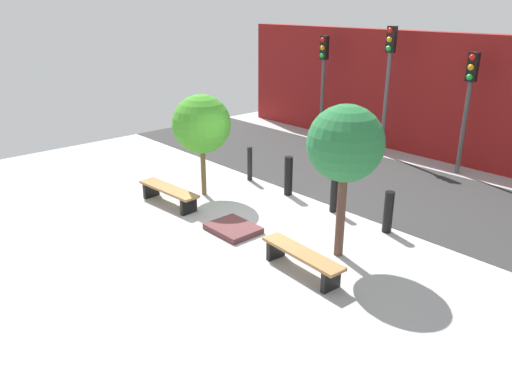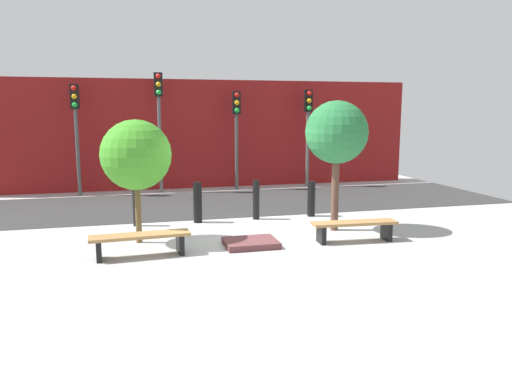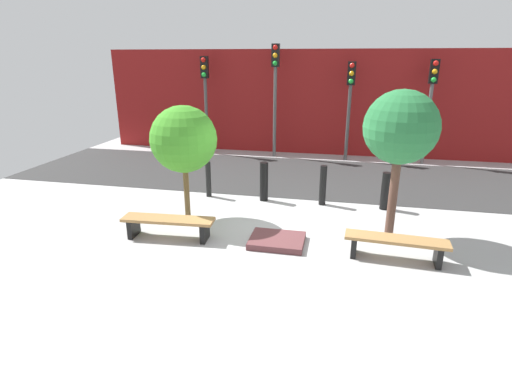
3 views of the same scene
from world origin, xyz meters
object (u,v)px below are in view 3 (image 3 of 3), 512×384
object	(u,v)px
bollard_right	(385,191)
traffic_light_east	(431,93)
bollard_center	(323,185)
bench_right	(396,244)
tree_behind_right_bench	(401,129)
bollard_far_left	(208,179)
bench_left	(168,223)
bollard_left	(264,182)
traffic_light_mid_east	(350,93)
tree_behind_left_bench	(184,140)
traffic_light_west	(205,87)
planter_bed	(277,241)
traffic_light_mid_west	(275,81)

from	to	relation	value
bollard_right	traffic_light_east	distance (m)	5.56
bollard_center	bench_right	bearing A→B (deg)	-61.09
tree_behind_right_bench	bollard_far_left	world-z (taller)	tree_behind_right_bench
bench_left	bollard_left	world-z (taller)	bollard_left
bollard_left	traffic_light_mid_east	world-z (taller)	traffic_light_mid_east
tree_behind_left_bench	traffic_light_west	xyz separation A→B (m)	(-1.73, 6.52, 0.63)
bench_right	planter_bed	size ratio (longest dim) A/B	1.72
bollard_center	traffic_light_west	world-z (taller)	traffic_light_west
bench_left	traffic_light_west	distance (m)	8.07
planter_bed	tree_behind_left_bench	bearing A→B (deg)	158.82
bollard_right	traffic_light_mid_east	bearing A→B (deg)	100.79
bench_right	tree_behind_right_bench	distance (m)	2.21
bench_left	tree_behind_right_bench	world-z (taller)	tree_behind_right_bench
traffic_light_west	traffic_light_east	world-z (taller)	traffic_light_west
bollard_far_left	bollard_right	distance (m)	4.51
bench_left	planter_bed	bearing A→B (deg)	1.40
bench_left	bollard_center	distance (m)	4.00
bench_right	traffic_light_mid_west	size ratio (longest dim) A/B	0.46
bench_right	planter_bed	world-z (taller)	bench_right
bench_left	bollard_far_left	distance (m)	2.67
bollard_right	tree_behind_right_bench	bearing A→B (deg)	-91.11
bollard_left	traffic_light_mid_east	distance (m)	5.65
bollard_far_left	traffic_light_mid_west	xyz separation A→B (m)	(0.94, 4.91, 2.27)
traffic_light_mid_east	traffic_light_east	xyz separation A→B (m)	(2.64, 0.00, 0.05)
bench_left	bollard_left	bearing A→B (deg)	57.35
bollard_center	traffic_light_mid_west	bearing A→B (deg)	112.83
traffic_light_west	bollard_right	bearing A→B (deg)	-38.37
bench_left	traffic_light_east	distance (m)	10.00
traffic_light_west	planter_bed	bearing A→B (deg)	-61.82
traffic_light_east	tree_behind_left_bench	bearing A→B (deg)	-133.46
tree_behind_left_bench	traffic_light_mid_west	size ratio (longest dim) A/B	0.65
bollard_right	traffic_light_mid_east	world-z (taller)	traffic_light_mid_east
bench_right	traffic_light_mid_east	xyz separation A→B (m)	(-0.90, 7.58, 2.05)
bollard_far_left	traffic_light_west	distance (m)	5.57
planter_bed	bollard_center	xyz separation A→B (m)	(0.75, 2.46, 0.44)
bollard_far_left	planter_bed	bearing A→B (deg)	-47.56
bollard_center	traffic_light_mid_west	distance (m)	5.78
bench_right	tree_behind_right_bench	xyz separation A→B (m)	(0.00, 1.06, 1.93)
bollard_center	tree_behind_right_bench	bearing A→B (deg)	-47.46
bollard_left	traffic_light_mid_east	xyz separation A→B (m)	(2.07, 4.91, 1.86)
planter_bed	traffic_light_mid_east	distance (m)	7.84
tree_behind_right_bench	traffic_light_mid_west	size ratio (longest dim) A/B	0.75
bollard_far_left	tree_behind_right_bench	bearing A→B (deg)	-19.71
bench_right	bollard_center	distance (m)	3.05
bench_left	traffic_light_mid_east	distance (m)	8.61
bollard_center	traffic_light_east	world-z (taller)	traffic_light_east
bench_right	bollard_right	size ratio (longest dim) A/B	1.99
traffic_light_mid_east	bench_right	bearing A→B (deg)	-83.19
bench_left	tree_behind_left_bench	xyz separation A→B (m)	(-0.00, 1.06, 1.53)
bench_right	tree_behind_left_bench	bearing A→B (deg)	170.32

